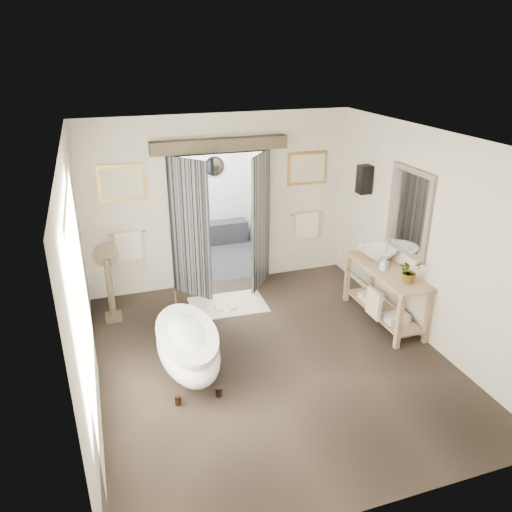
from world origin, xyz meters
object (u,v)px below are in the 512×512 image
object	(u,v)px
clawfoot_tub	(187,345)
rug	(228,304)
vanity	(384,290)
basin	(378,255)

from	to	relation	value
clawfoot_tub	rug	xyz separation A→B (m)	(0.95, 1.55, -0.39)
vanity	basin	bearing A→B (deg)	82.06
vanity	rug	bearing A→B (deg)	150.29
rug	clawfoot_tub	bearing A→B (deg)	-121.36
clawfoot_tub	basin	bearing A→B (deg)	12.61
clawfoot_tub	vanity	size ratio (longest dim) A/B	1.05
basin	rug	bearing A→B (deg)	143.68
clawfoot_tub	vanity	world-z (taller)	vanity
clawfoot_tub	vanity	xyz separation A→B (m)	(3.04, 0.36, 0.11)
rug	basin	xyz separation A→B (m)	(2.14, -0.86, 0.94)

